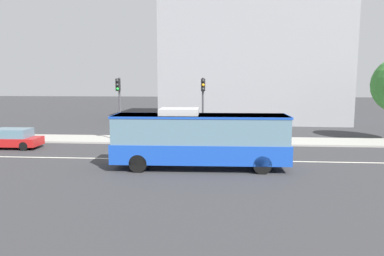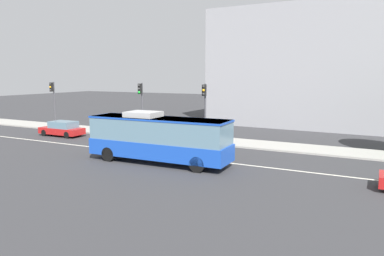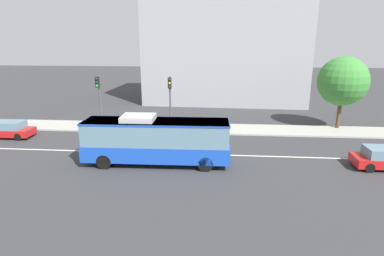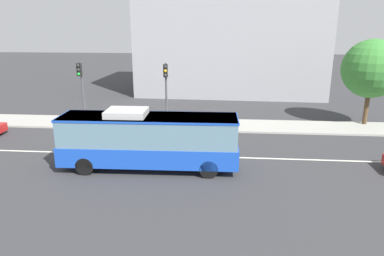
{
  "view_description": "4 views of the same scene",
  "coord_description": "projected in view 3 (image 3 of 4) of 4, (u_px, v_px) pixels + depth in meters",
  "views": [
    {
      "loc": [
        3.45,
        -22.83,
        5.17
      ],
      "look_at": [
        1.84,
        -1.1,
        2.2
      ],
      "focal_mm": 34.4,
      "sensor_mm": 36.0,
      "label": 1
    },
    {
      "loc": [
        15.49,
        -22.74,
        5.95
      ],
      "look_at": [
        4.63,
        -1.56,
        2.48
      ],
      "focal_mm": 34.24,
      "sensor_mm": 36.0,
      "label": 2
    },
    {
      "loc": [
        6.56,
        -22.71,
        8.4
      ],
      "look_at": [
        4.66,
        -0.07,
        2.08
      ],
      "focal_mm": 29.89,
      "sensor_mm": 36.0,
      "label": 3
    },
    {
      "loc": [
        6.4,
        -20.82,
        8.01
      ],
      "look_at": [
        4.65,
        -0.1,
        1.89
      ],
      "focal_mm": 33.21,
      "sensor_mm": 36.0,
      "label": 4
    }
  ],
  "objects": [
    {
      "name": "traffic_light_mid_block",
      "position": [
        170.0,
        95.0,
        28.8
      ],
      "size": [
        0.34,
        0.62,
        5.2
      ],
      "rotation": [
        0.0,
        0.0,
        -1.5
      ],
      "color": "#47474C",
      "rests_on": "ground_plane"
    },
    {
      "name": "sidewalk_kerb",
      "position": [
        151.0,
        127.0,
        31.31
      ],
      "size": [
        80.0,
        3.57,
        0.14
      ],
      "primitive_type": "cube",
      "color": "#9E9B93",
      "rests_on": "ground_plane"
    },
    {
      "name": "ground_plane",
      "position": [
        132.0,
        152.0,
        24.58
      ],
      "size": [
        160.0,
        160.0,
        0.0
      ],
      "primitive_type": "plane",
      "color": "#333335"
    },
    {
      "name": "lane_centre_line",
      "position": [
        132.0,
        152.0,
        24.58
      ],
      "size": [
        76.0,
        0.16,
        0.01
      ],
      "primitive_type": "cube",
      "color": "silver",
      "rests_on": "ground_plane"
    },
    {
      "name": "office_block_background",
      "position": [
        225.0,
        51.0,
        44.62
      ],
      "size": [
        21.52,
        13.24,
        13.6
      ],
      "rotation": [
        0.0,
        0.0,
        -0.04
      ],
      "color": "#939399",
      "rests_on": "ground_plane"
    },
    {
      "name": "transit_bus",
      "position": [
        156.0,
        139.0,
        21.88
      ],
      "size": [
        10.05,
        2.72,
        3.46
      ],
      "rotation": [
        0.0,
        0.0,
        0.02
      ],
      "color": "#1947B7",
      "rests_on": "ground_plane"
    },
    {
      "name": "sedan_red_ahead",
      "position": [
        8.0,
        130.0,
        28.17
      ],
      "size": [
        4.52,
        1.85,
        1.46
      ],
      "rotation": [
        0.0,
        0.0,
        3.15
      ],
      "color": "#B21919",
      "rests_on": "ground_plane"
    },
    {
      "name": "street_tree_kerbside_left",
      "position": [
        343.0,
        81.0,
        29.79
      ],
      "size": [
        4.59,
        4.59,
        6.92
      ],
      "color": "#4C3823",
      "rests_on": "ground_plane"
    },
    {
      "name": "traffic_light_far_corner",
      "position": [
        99.0,
        94.0,
        29.42
      ],
      "size": [
        0.34,
        0.62,
        5.2
      ],
      "rotation": [
        0.0,
        0.0,
        -1.64
      ],
      "color": "#47474C",
      "rests_on": "ground_plane"
    }
  ]
}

